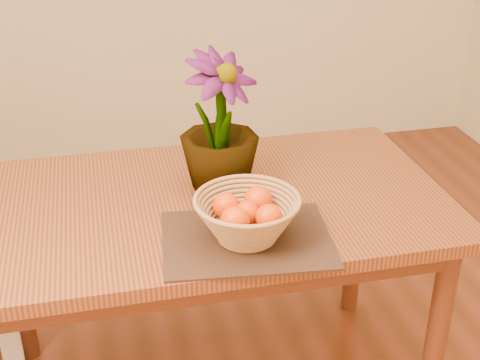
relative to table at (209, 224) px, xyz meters
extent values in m
cube|color=brown|center=(0.00, 0.00, 0.07)|extent=(1.40, 0.80, 0.04)
cube|color=#4F2412|center=(0.00, 0.00, 0.01)|extent=(1.28, 0.68, 0.08)
cylinder|color=#4F2412|center=(0.62, -0.32, -0.31)|extent=(0.06, 0.06, 0.71)
cylinder|color=#4F2412|center=(-0.62, 0.32, -0.31)|extent=(0.06, 0.06, 0.71)
cylinder|color=#4F2412|center=(0.62, 0.32, -0.31)|extent=(0.06, 0.06, 0.71)
cube|color=#381E14|center=(0.06, -0.25, 0.09)|extent=(0.47, 0.38, 0.01)
cylinder|color=#AA7047|center=(0.06, -0.25, 0.10)|extent=(0.14, 0.14, 0.01)
sphere|color=#FF3B04|center=(0.06, -0.25, 0.17)|extent=(0.06, 0.06, 0.06)
sphere|color=#FF3B04|center=(0.10, -0.20, 0.18)|extent=(0.08, 0.08, 0.08)
sphere|color=#FF3B04|center=(0.01, -0.21, 0.18)|extent=(0.07, 0.07, 0.07)
sphere|color=#FF3B04|center=(0.01, -0.30, 0.18)|extent=(0.08, 0.08, 0.08)
sphere|color=#FF3B04|center=(0.10, -0.29, 0.18)|extent=(0.07, 0.07, 0.07)
imported|color=#1D4413|center=(0.05, 0.06, 0.30)|extent=(0.33, 0.33, 0.42)
camera|label=1|loc=(-0.30, -1.70, 1.04)|focal=50.00mm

